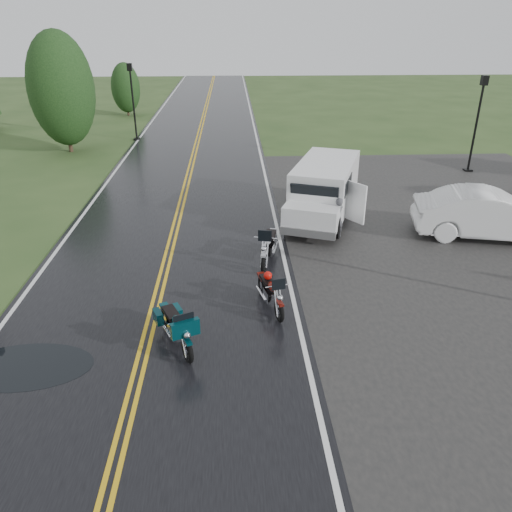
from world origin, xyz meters
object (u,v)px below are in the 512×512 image
Objects in this scene: person_at_van at (337,219)px; lamp_post_far_right at (476,125)px; sedan_white at (489,215)px; motorcycle_teal at (187,341)px; motorcycle_silver at (264,255)px; van_white at (290,204)px; lamp_post_far_left at (133,102)px; motorcycle_red at (279,304)px.

lamp_post_far_right reaches higher than person_at_van.
person_at_van is 0.29× the size of sedan_white.
lamp_post_far_right reaches higher than motorcycle_teal.
person_at_van is at bearing 56.69° from motorcycle_silver.
van_white is at bearing 43.39° from motorcycle_teal.
person_at_van is at bearing -0.27° from van_white.
motorcycle_silver is 0.44× the size of sedan_white.
lamp_post_far_left reaches higher than person_at_van.
lamp_post_far_left is at bearing 94.87° from motorcycle_red.
motorcycle_teal is 0.44× the size of lamp_post_far_left.
lamp_post_far_right is at bearing 57.43° from van_white.
person_at_van is (4.74, 6.92, 0.14)m from motorcycle_teal.
lamp_post_far_right is (18.16, -8.11, 0.01)m from lamp_post_far_left.
motorcycle_silver is at bearing 13.05° from person_at_van.
person_at_van is at bearing 31.61° from motorcycle_teal.
motorcycle_red is 17.50m from lamp_post_far_right.
lamp_post_far_left is (-8.14, 15.70, 1.24)m from van_white.
motorcycle_silver is 3.80m from person_at_van.
motorcycle_teal is at bearing -131.05° from lamp_post_far_right.
person_at_van is at bearing -135.77° from lamp_post_far_right.
person_at_van is at bearing -59.15° from lamp_post_far_left.
lamp_post_far_left reaches higher than motorcycle_red.
person_at_van is at bearing 51.19° from motorcycle_red.
van_white is 3.77× the size of person_at_van.
sedan_white is (5.36, -0.16, 0.10)m from person_at_van.
motorcycle_teal is at bearing -77.86° from lamp_post_far_left.
sedan_white reaches higher than person_at_van.
lamp_post_far_left is 0.99× the size of lamp_post_far_right.
van_white is 1.10× the size of sedan_white.
van_white is at bearing -62.62° from lamp_post_far_left.
lamp_post_far_left reaches higher than sedan_white.
sedan_white is at bearing 9.84° from motorcycle_teal.
lamp_post_far_left is at bearing 78.19° from motorcycle_teal.
lamp_post_far_right is (11.16, 10.83, 1.69)m from motorcycle_silver.
lamp_post_far_right reaches higher than motorcycle_red.
van_white is at bearing -142.86° from lamp_post_far_right.
lamp_post_far_right is at bearing 37.51° from motorcycle_red.
motorcycle_silver is (2.01, 4.28, 0.06)m from motorcycle_teal.
lamp_post_far_left is (-15.10, 16.46, 1.50)m from sedan_white.
lamp_post_far_left is at bearing 54.23° from sedan_white.
van_white is (0.92, 5.95, 0.52)m from motorcycle_red.
motorcycle_teal is 8.17m from van_white.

